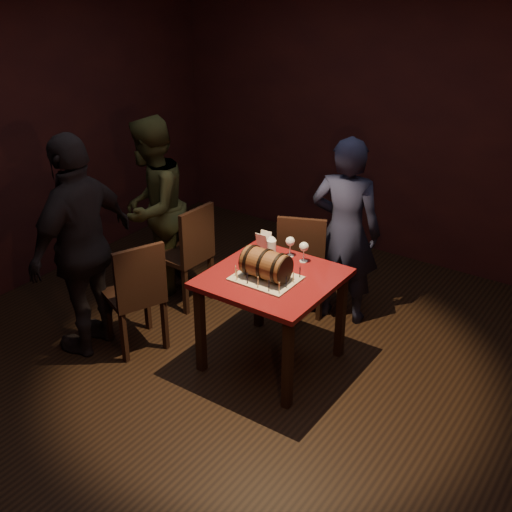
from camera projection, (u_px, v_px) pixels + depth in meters
The scene contains 16 objects.
room_shell at pixel (244, 196), 4.27m from camera, with size 5.04×5.04×2.80m.
pub_table at pixel (272, 289), 4.68m from camera, with size 0.90×0.90×0.75m.
cake_board at pixel (266, 278), 4.58m from camera, with size 0.45×0.35×0.01m, color #B0A48E.
barrel_cake at pixel (266, 264), 4.53m from camera, with size 0.39×0.23×0.23m.
birthday_candles at pixel (266, 273), 4.56m from camera, with size 0.40×0.30×0.09m.
wine_glass_left at pixel (271, 242), 4.88m from camera, with size 0.07×0.07×0.16m.
wine_glass_mid at pixel (290, 242), 4.87m from camera, with size 0.07×0.07×0.16m.
wine_glass_right at pixel (304, 248), 4.79m from camera, with size 0.07×0.07×0.16m.
pint_of_ale at pixel (271, 250), 4.85m from camera, with size 0.07×0.07×0.15m.
menu_card at pixel (263, 240), 5.02m from camera, with size 0.10×0.05×0.13m, color white, non-canonical shape.
chair_back at pixel (302, 259), 5.39m from camera, with size 0.52×0.52×0.93m.
chair_left_rear at pixel (189, 250), 5.54m from camera, with size 0.41×0.41×0.93m.
chair_left_front at pixel (137, 292), 4.89m from camera, with size 0.52×0.52×0.93m.
person_back at pixel (345, 232), 5.22m from camera, with size 0.58×0.38×1.59m, color #191B33.
person_left_rear at pixel (152, 208), 5.65m from camera, with size 0.79×0.61×1.62m, color #3F3F1F.
person_left_front at pixel (82, 246), 4.80m from camera, with size 1.02×0.43×1.74m, color black.
Camera 1 is at (2.35, -3.25, 2.92)m, focal length 45.00 mm.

